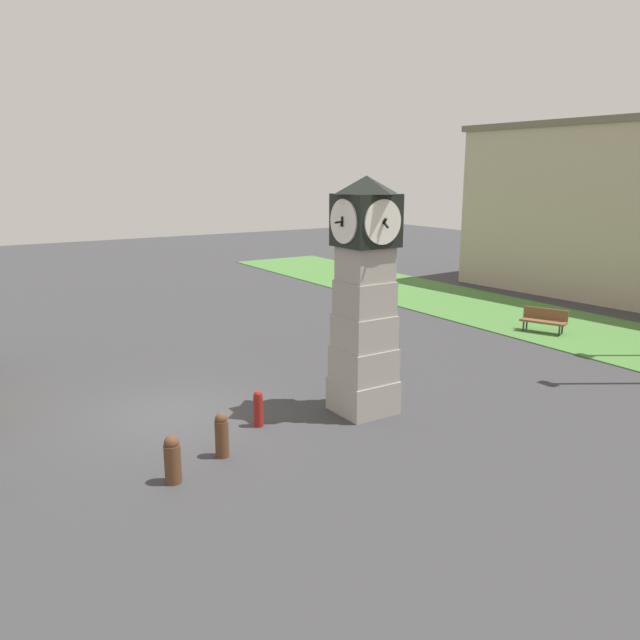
% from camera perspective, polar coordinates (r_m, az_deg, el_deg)
% --- Properties ---
extents(ground_plane, '(84.92, 84.92, 0.00)m').
position_cam_1_polar(ground_plane, '(15.80, -12.99, -8.36)').
color(ground_plane, '#38383A').
extents(clock_tower, '(1.67, 1.65, 5.69)m').
position_cam_1_polar(clock_tower, '(14.85, 4.10, 1.84)').
color(clock_tower, '#A09A90').
rests_on(clock_tower, ground_plane).
extents(bollard_near_tower, '(0.32, 0.32, 0.95)m').
position_cam_1_polar(bollard_near_tower, '(12.37, -13.34, -12.25)').
color(bollard_near_tower, brown).
rests_on(bollard_near_tower, ground_plane).
extents(bollard_mid_row, '(0.28, 0.28, 0.96)m').
position_cam_1_polar(bollard_mid_row, '(13.21, -8.97, -10.31)').
color(bollard_mid_row, brown).
rests_on(bollard_mid_row, ground_plane).
extents(bollard_far_row, '(0.22, 0.22, 0.87)m').
position_cam_1_polar(bollard_far_row, '(14.62, -5.67, -8.03)').
color(bollard_far_row, maroon).
rests_on(bollard_far_row, ground_plane).
extents(bench, '(1.68, 1.10, 0.90)m').
position_cam_1_polar(bench, '(24.25, 19.80, 0.08)').
color(bench, brown).
rests_on(bench, ground_plane).
extents(warehouse_blue_far, '(16.00, 7.94, 8.10)m').
position_cam_1_polar(warehouse_blue_far, '(32.88, 26.90, 8.95)').
color(warehouse_blue_far, '#B7A88E').
rests_on(warehouse_blue_far, ground_plane).
extents(grass_verge_far, '(50.95, 5.87, 0.04)m').
position_cam_1_polar(grass_verge_far, '(24.23, 26.19, -1.75)').
color(grass_verge_far, '#477A38').
rests_on(grass_verge_far, ground_plane).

